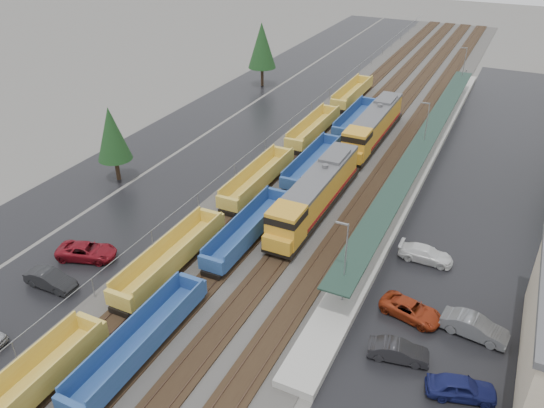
{
  "coord_description": "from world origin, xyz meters",
  "views": [
    {
      "loc": [
        18.95,
        -12.63,
        29.08
      ],
      "look_at": [
        -1.47,
        29.53,
        2.0
      ],
      "focal_mm": 35.0,
      "sensor_mm": 36.0,
      "label": 1
    }
  ],
  "objects_px": {
    "parked_car_east_c": "(426,254)",
    "parked_car_east_d": "(461,388)",
    "parked_car_west_b": "(51,280)",
    "parked_car_east_a": "(398,351)",
    "well_string_yellow": "(220,214)",
    "parked_car_east_e": "(475,327)",
    "well_string_blue": "(249,230)",
    "parked_car_west_c": "(87,251)",
    "parked_car_east_b": "(411,310)",
    "locomotive_trail": "(373,127)",
    "locomotive_lead": "(315,195)"
  },
  "relations": [
    {
      "from": "parked_car_east_c",
      "to": "parked_car_east_d",
      "type": "relative_size",
      "value": 1.07
    },
    {
      "from": "parked_car_east_c",
      "to": "parked_car_west_b",
      "type": "bearing_deg",
      "value": 122.27
    },
    {
      "from": "parked_car_east_a",
      "to": "parked_car_west_b",
      "type": "bearing_deg",
      "value": 88.65
    },
    {
      "from": "well_string_yellow",
      "to": "parked_car_east_e",
      "type": "height_order",
      "value": "well_string_yellow"
    },
    {
      "from": "well_string_blue",
      "to": "parked_car_west_c",
      "type": "distance_m",
      "value": 15.22
    },
    {
      "from": "parked_car_west_c",
      "to": "parked_car_east_e",
      "type": "xyz_separation_m",
      "value": [
        33.72,
        5.12,
        0.07
      ]
    },
    {
      "from": "parked_car_east_b",
      "to": "parked_car_east_d",
      "type": "xyz_separation_m",
      "value": [
        4.81,
        -6.35,
        0.1
      ]
    },
    {
      "from": "well_string_yellow",
      "to": "parked_car_east_c",
      "type": "height_order",
      "value": "well_string_yellow"
    },
    {
      "from": "well_string_yellow",
      "to": "parked_car_west_b",
      "type": "distance_m",
      "value": 17.15
    },
    {
      "from": "locomotive_trail",
      "to": "parked_car_east_c",
      "type": "xyz_separation_m",
      "value": [
        12.33,
        -24.13,
        -1.72
      ]
    },
    {
      "from": "locomotive_trail",
      "to": "parked_car_east_c",
      "type": "relative_size",
      "value": 4.1
    },
    {
      "from": "well_string_yellow",
      "to": "parked_car_west_b",
      "type": "xyz_separation_m",
      "value": [
        -7.81,
        -15.26,
        -0.39
      ]
    },
    {
      "from": "parked_car_east_a",
      "to": "parked_car_east_b",
      "type": "height_order",
      "value": "parked_car_east_a"
    },
    {
      "from": "parked_car_west_b",
      "to": "parked_car_west_c",
      "type": "bearing_deg",
      "value": 1.53
    },
    {
      "from": "parked_car_east_e",
      "to": "parked_car_east_d",
      "type": "bearing_deg",
      "value": -172.96
    },
    {
      "from": "locomotive_lead",
      "to": "well_string_yellow",
      "type": "distance_m",
      "value": 9.95
    },
    {
      "from": "parked_car_west_c",
      "to": "parked_car_east_e",
      "type": "height_order",
      "value": "parked_car_east_e"
    },
    {
      "from": "parked_car_east_b",
      "to": "parked_car_east_c",
      "type": "relative_size",
      "value": 1.01
    },
    {
      "from": "parked_car_west_c",
      "to": "parked_car_east_c",
      "type": "distance_m",
      "value": 31.32
    },
    {
      "from": "locomotive_lead",
      "to": "parked_car_west_b",
      "type": "height_order",
      "value": "locomotive_lead"
    },
    {
      "from": "locomotive_trail",
      "to": "well_string_yellow",
      "type": "relative_size",
      "value": 0.2
    },
    {
      "from": "well_string_blue",
      "to": "parked_car_east_c",
      "type": "relative_size",
      "value": 16.47
    },
    {
      "from": "locomotive_lead",
      "to": "parked_car_east_e",
      "type": "distance_m",
      "value": 21.05
    },
    {
      "from": "parked_car_west_b",
      "to": "parked_car_east_e",
      "type": "distance_m",
      "value": 34.88
    },
    {
      "from": "parked_car_east_c",
      "to": "parked_car_east_e",
      "type": "height_order",
      "value": "parked_car_east_e"
    },
    {
      "from": "locomotive_trail",
      "to": "parked_car_east_b",
      "type": "relative_size",
      "value": 4.07
    },
    {
      "from": "well_string_yellow",
      "to": "parked_car_east_a",
      "type": "distance_m",
      "value": 23.5
    },
    {
      "from": "locomotive_trail",
      "to": "parked_car_west_b",
      "type": "height_order",
      "value": "locomotive_trail"
    },
    {
      "from": "locomotive_trail",
      "to": "parked_car_east_d",
      "type": "xyz_separation_m",
      "value": [
        17.68,
        -38.65,
        -1.65
      ]
    },
    {
      "from": "well_string_blue",
      "to": "parked_car_east_a",
      "type": "relative_size",
      "value": 18.52
    },
    {
      "from": "parked_car_west_c",
      "to": "parked_car_east_a",
      "type": "xyz_separation_m",
      "value": [
        29.11,
        0.25,
        -0.04
      ]
    },
    {
      "from": "locomotive_trail",
      "to": "parked_car_east_a",
      "type": "distance_m",
      "value": 39.45
    },
    {
      "from": "well_string_blue",
      "to": "parked_car_east_b",
      "type": "relative_size",
      "value": 16.37
    },
    {
      "from": "well_string_blue",
      "to": "parked_car_west_b",
      "type": "relative_size",
      "value": 17.13
    },
    {
      "from": "locomotive_trail",
      "to": "parked_car_east_d",
      "type": "distance_m",
      "value": 42.54
    },
    {
      "from": "well_string_yellow",
      "to": "parked_car_east_d",
      "type": "distance_m",
      "value": 28.29
    },
    {
      "from": "well_string_blue",
      "to": "parked_car_west_b",
      "type": "height_order",
      "value": "well_string_blue"
    },
    {
      "from": "well_string_yellow",
      "to": "locomotive_trail",
      "type": "bearing_deg",
      "value": 73.37
    },
    {
      "from": "well_string_yellow",
      "to": "parked_car_east_d",
      "type": "xyz_separation_m",
      "value": [
        25.68,
        -11.87,
        -0.39
      ]
    },
    {
      "from": "locomotive_trail",
      "to": "parked_car_west_b",
      "type": "xyz_separation_m",
      "value": [
        -15.81,
        -42.04,
        -1.65
      ]
    },
    {
      "from": "locomotive_lead",
      "to": "locomotive_trail",
      "type": "distance_m",
      "value": 21.0
    },
    {
      "from": "locomotive_lead",
      "to": "well_string_blue",
      "type": "xyz_separation_m",
      "value": [
        -4.0,
        -7.12,
        -1.3
      ]
    },
    {
      "from": "well_string_blue",
      "to": "parked_car_east_e",
      "type": "distance_m",
      "value": 22.08
    },
    {
      "from": "well_string_yellow",
      "to": "well_string_blue",
      "type": "xyz_separation_m",
      "value": [
        4.0,
        -1.34,
        -0.04
      ]
    },
    {
      "from": "locomotive_trail",
      "to": "parked_car_east_d",
      "type": "relative_size",
      "value": 4.38
    },
    {
      "from": "parked_car_west_c",
      "to": "parked_car_east_d",
      "type": "height_order",
      "value": "parked_car_east_d"
    },
    {
      "from": "parked_car_west_c",
      "to": "parked_car_east_c",
      "type": "relative_size",
      "value": 1.11
    },
    {
      "from": "parked_car_east_c",
      "to": "parked_car_east_e",
      "type": "bearing_deg",
      "value": -146.98
    },
    {
      "from": "locomotive_trail",
      "to": "parked_car_west_c",
      "type": "distance_m",
      "value": 40.75
    },
    {
      "from": "well_string_blue",
      "to": "parked_car_west_c",
      "type": "xyz_separation_m",
      "value": [
        -12.04,
        -9.31,
        -0.37
      ]
    }
  ]
}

